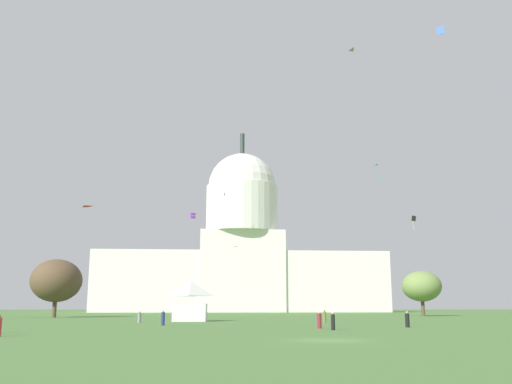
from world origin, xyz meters
TOP-DOWN VIEW (x-y plane):
  - ground_plane at (0.00, 0.00)m, footprint 800.00×800.00m
  - capitol_building at (4.58, 182.49)m, footprint 111.16×27.95m
  - event_tent at (-10.05, 46.66)m, footprint 5.07×4.60m
  - tree_west_far at (-37.17, 78.56)m, footprint 10.49×10.70m
  - tree_east_near at (39.98, 89.51)m, footprint 12.54×12.68m
  - person_maroon_mid_center at (3.05, 18.94)m, footprint 0.46×0.46m
  - person_olive_deep_crowd at (7.47, 38.33)m, footprint 0.47×0.47m
  - person_black_edge_west at (12.31, 21.08)m, footprint 0.57×0.57m
  - person_navy_back_center at (-12.37, 28.94)m, footprint 0.48×0.48m
  - person_grey_back_right at (-16.26, 39.97)m, footprint 0.59×0.59m
  - person_black_near_tent at (3.49, 14.93)m, footprint 0.48×0.48m
  - kite_orange_mid at (0.17, 142.35)m, footprint 1.60×1.28m
  - kite_turquoise_mid at (23.19, 63.42)m, footprint 0.70×1.20m
  - kite_red_low at (-24.00, 39.77)m, footprint 1.69×1.42m
  - kite_pink_high at (11.30, 36.44)m, footprint 0.97×1.24m
  - kite_blue_high at (25.60, 38.34)m, footprint 1.01×0.74m
  - kite_black_mid at (38.18, 87.25)m, footprint 1.13×0.25m
  - kite_white_high at (-2.92, 157.63)m, footprint 0.77×0.63m
  - kite_violet_mid at (-11.56, 90.86)m, footprint 1.48×1.50m

SIDE VIEW (x-z plane):
  - ground_plane at x=0.00m, z-range 0.00..0.00m
  - person_grey_back_right at x=-16.26m, z-range -0.08..1.37m
  - person_black_edge_west at x=12.31m, z-range -0.08..1.48m
  - person_olive_deep_crowd at x=7.47m, z-range -0.07..1.52m
  - person_maroon_mid_center at x=3.05m, z-range -0.07..1.54m
  - person_black_near_tent at x=3.49m, z-range -0.05..1.53m
  - person_navy_back_center at x=-12.37m, z-range -0.07..1.62m
  - event_tent at x=-10.05m, z-range 0.05..5.69m
  - tree_east_near at x=39.98m, z-range 1.55..11.48m
  - tree_west_far at x=-37.17m, z-range 1.42..12.56m
  - kite_red_low at x=-24.00m, z-range 14.71..14.91m
  - kite_orange_mid at x=0.17m, z-range 18.65..21.94m
  - kite_black_mid at x=38.18m, z-range 19.62..23.00m
  - kite_violet_mid at x=-11.56m, z-range 21.44..22.75m
  - capitol_building at x=4.58m, z-range -12.02..58.43m
  - kite_turquoise_mid at x=23.19m, z-range 25.51..28.69m
  - kite_pink_high at x=11.30m, z-range 36.27..36.56m
  - kite_white_high at x=-2.92m, z-range 39.91..41.15m
  - kite_blue_high at x=25.60m, z-range 40.77..42.18m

